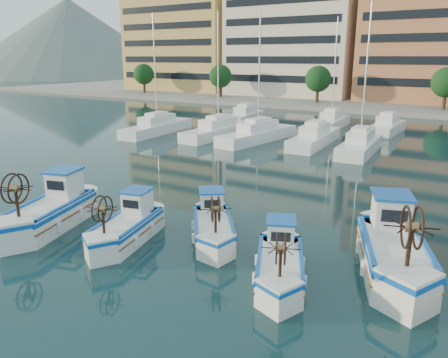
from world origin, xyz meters
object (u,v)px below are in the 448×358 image
fishing_boat_a (52,209)px  fishing_boat_d (280,262)px  fishing_boat_c (213,224)px  fishing_boat_e (393,248)px  fishing_boat_b (128,225)px

fishing_boat_a → fishing_boat_d: 10.97m
fishing_boat_a → fishing_boat_c: (7.02, 2.70, -0.17)m
fishing_boat_e → fishing_boat_d: bearing=-160.1°
fishing_boat_d → fishing_boat_b: bearing=158.5°
fishing_boat_b → fishing_boat_c: bearing=20.1°
fishing_boat_d → fishing_boat_e: fishing_boat_e is taller
fishing_boat_b → fishing_boat_d: (6.87, 0.37, -0.03)m
fishing_boat_b → fishing_boat_a: bearing=174.8°
fishing_boat_c → fishing_boat_d: bearing=-60.3°
fishing_boat_c → fishing_boat_d: fishing_boat_c is taller
fishing_boat_b → fishing_boat_e: fishing_boat_e is taller
fishing_boat_a → fishing_boat_d: fishing_boat_a is taller
fishing_boat_a → fishing_boat_d: (10.92, 1.03, -0.18)m
fishing_boat_a → fishing_boat_b: fishing_boat_a is taller
fishing_boat_b → fishing_boat_e: (10.06, 3.09, 0.20)m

